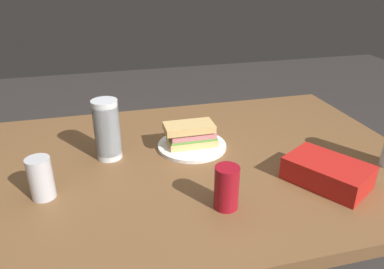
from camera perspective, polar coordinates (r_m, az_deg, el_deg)
name	(u,v)px	position (r m, az deg, el deg)	size (l,w,h in m)	color
dining_table	(192,184)	(1.27, 0.00, -7.78)	(1.49, 1.00, 0.77)	brown
paper_plate	(192,146)	(1.30, 0.00, -1.76)	(0.24, 0.24, 0.01)	white
sandwich	(191,134)	(1.27, -0.14, 0.06)	(0.18, 0.10, 0.08)	#DBB26B
soda_can_red	(227,187)	(0.97, 5.42, -8.23)	(0.07, 0.07, 0.12)	maroon
chip_bag	(327,172)	(1.15, 20.36, -5.57)	(0.23, 0.15, 0.07)	red
plastic_cup_stack	(107,130)	(1.22, -13.12, 0.74)	(0.08, 0.08, 0.20)	silver
soda_can_silver	(41,178)	(1.09, -22.53, -6.32)	(0.07, 0.07, 0.12)	silver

